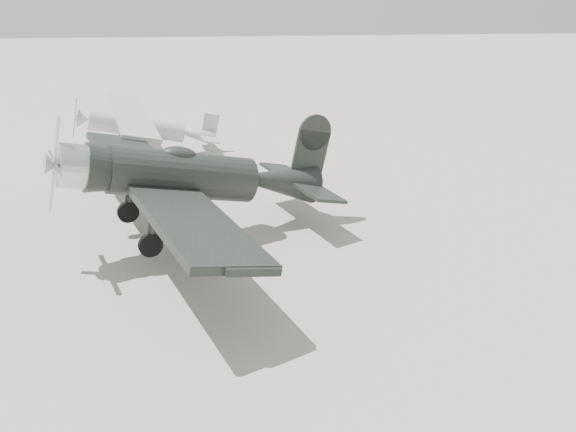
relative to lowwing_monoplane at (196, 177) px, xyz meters
name	(u,v)px	position (x,y,z in m)	size (l,w,h in m)	color
ground	(232,335)	(1.06, -5.80, -2.24)	(160.00, 160.00, 0.00)	#AAA196
lowwing_monoplane	(196,177)	(0.00, 0.00, 0.00)	(9.72, 12.90, 4.23)	black
highwing_monoplane	(143,123)	(-3.12, 9.99, -0.52)	(6.94, 9.69, 2.74)	#A3A6A9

